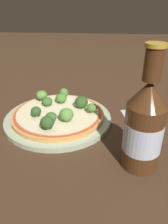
{
  "coord_description": "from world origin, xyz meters",
  "views": [
    {
      "loc": [
        0.11,
        -0.49,
        0.29
      ],
      "look_at": [
        0.07,
        -0.06,
        0.06
      ],
      "focal_mm": 35.0,
      "sensor_mm": 36.0,
      "label": 1
    }
  ],
  "objects": [
    {
      "name": "ground_plane",
      "position": [
        0.0,
        0.0,
        0.0
      ],
      "size": [
        3.0,
        3.0,
        0.0
      ],
      "primitive_type": "plane",
      "color": "#3D2819"
    },
    {
      "name": "plate",
      "position": [
        -0.0,
        -0.0,
        0.01
      ],
      "size": [
        0.27,
        0.27,
        0.01
      ],
      "color": "#A3B293",
      "rests_on": "ground_plane"
    },
    {
      "name": "pizza",
      "position": [
        -0.0,
        -0.0,
        0.02
      ],
      "size": [
        0.24,
        0.24,
        0.01
      ],
      "color": "tan",
      "rests_on": "plate"
    },
    {
      "name": "broccoli_floret_0",
      "position": [
        0.06,
        0.03,
        0.04
      ],
      "size": [
        0.04,
        0.04,
        0.03
      ],
      "color": "#89A866",
      "rests_on": "pizza"
    },
    {
      "name": "broccoli_floret_1",
      "position": [
        -0.01,
        -0.09,
        0.04
      ],
      "size": [
        0.03,
        0.03,
        0.03
      ],
      "color": "#89A866",
      "rests_on": "pizza"
    },
    {
      "name": "broccoli_floret_2",
      "position": [
        -0.05,
        -0.04,
        0.04
      ],
      "size": [
        0.03,
        0.03,
        0.03
      ],
      "color": "#89A866",
      "rests_on": "pizza"
    },
    {
      "name": "broccoli_floret_3",
      "position": [
        -0.01,
        -0.05,
        0.04
      ],
      "size": [
        0.03,
        0.03,
        0.02
      ],
      "color": "#89A866",
      "rests_on": "pizza"
    },
    {
      "name": "broccoli_floret_4",
      "position": [
        0.09,
        0.0,
        0.04
      ],
      "size": [
        0.03,
        0.03,
        0.03
      ],
      "color": "#89A866",
      "rests_on": "pizza"
    },
    {
      "name": "broccoli_floret_5",
      "position": [
        0.03,
        -0.05,
        0.04
      ],
      "size": [
        0.03,
        0.03,
        0.03
      ],
      "color": "#89A866",
      "rests_on": "pizza"
    },
    {
      "name": "broccoli_floret_6",
      "position": [
        -0.0,
        0.09,
        0.04
      ],
      "size": [
        0.03,
        0.03,
        0.03
      ],
      "color": "#89A866",
      "rests_on": "pizza"
    },
    {
      "name": "broccoli_floret_7",
      "position": [
        -0.0,
        0.05,
        0.04
      ],
      "size": [
        0.03,
        0.03,
        0.03
      ],
      "color": "#89A866",
      "rests_on": "pizza"
    },
    {
      "name": "broccoli_floret_8",
      "position": [
        -0.03,
        0.03,
        0.04
      ],
      "size": [
        0.03,
        0.03,
        0.02
      ],
      "color": "#89A866",
      "rests_on": "pizza"
    },
    {
      "name": "broccoli_floret_9",
      "position": [
        -0.06,
        0.06,
        0.04
      ],
      "size": [
        0.03,
        0.03,
        0.03
      ],
      "color": "#89A866",
      "rests_on": "pizza"
    },
    {
      "name": "beer_bottle",
      "position": [
        0.19,
        -0.15,
        0.09
      ],
      "size": [
        0.07,
        0.07,
        0.23
      ],
      "color": "#472814",
      "rests_on": "ground_plane"
    },
    {
      "name": "fork",
      "position": [
        0.19,
        -0.01,
        0.0
      ],
      "size": [
        0.05,
        0.16,
        0.0
      ],
      "rotation": [
        0.0,
        0.0,
        1.79
      ],
      "color": "silver",
      "rests_on": "ground_plane"
    }
  ]
}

